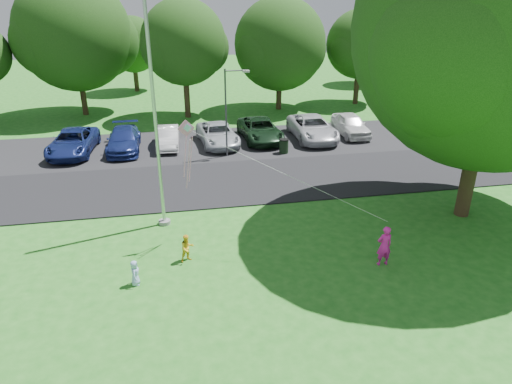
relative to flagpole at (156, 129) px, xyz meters
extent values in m
plane|color=#216D1C|center=(3.50, -5.00, -4.17)|extent=(120.00, 120.00, 0.00)
cube|color=black|center=(3.50, 4.00, -4.14)|extent=(60.00, 6.00, 0.06)
cube|color=black|center=(3.50, 10.50, -4.14)|extent=(42.00, 7.00, 0.06)
cylinder|color=#B7BABF|center=(0.00, 0.00, 0.83)|extent=(0.14, 0.14, 10.00)
cylinder|color=gray|center=(0.00, 0.00, -4.09)|extent=(0.50, 0.50, 0.16)
cylinder|color=#3F3F44|center=(3.72, 8.00, -1.59)|extent=(0.10, 0.10, 5.15)
cylinder|color=#3F3F44|center=(4.32, 8.04, 0.86)|extent=(1.20, 0.15, 0.07)
cube|color=silver|center=(4.92, 8.08, 0.80)|extent=(0.40, 0.21, 0.12)
cylinder|color=black|center=(7.18, 7.91, -3.73)|extent=(0.54, 0.54, 0.87)
cylinder|color=black|center=(7.18, 7.91, -3.27)|extent=(0.58, 0.58, 0.05)
cylinder|color=#332316|center=(12.95, -1.54, -2.15)|extent=(0.62, 0.62, 4.03)
sphere|color=#15350E|center=(12.95, -1.54, 3.71)|extent=(10.99, 10.99, 10.99)
sphere|color=#15350E|center=(10.75, -2.92, 3.16)|extent=(6.60, 6.60, 6.60)
sphere|color=#15350E|center=(10.65, -2.54, 2.46)|extent=(5.72, 5.72, 5.72)
cylinder|color=#332316|center=(-6.10, 20.24, -2.57)|extent=(0.44, 0.44, 3.19)
sphere|color=#15350E|center=(-6.10, 20.24, 2.00)|extent=(8.50, 8.50, 8.50)
sphere|color=#15350E|center=(-4.18, 21.09, 1.37)|extent=(5.53, 5.53, 5.53)
sphere|color=#15350E|center=(-7.80, 19.17, 1.58)|extent=(5.10, 5.10, 5.10)
cylinder|color=#332316|center=(1.92, 17.90, -2.45)|extent=(0.44, 0.44, 3.43)
sphere|color=#15350E|center=(1.92, 17.90, 1.45)|extent=(6.27, 6.27, 6.27)
sphere|color=#15350E|center=(3.33, 18.53, 0.98)|extent=(4.07, 4.07, 4.07)
sphere|color=#15350E|center=(0.66, 17.12, 1.14)|extent=(3.76, 3.76, 3.76)
cylinder|color=#332316|center=(9.53, 19.17, -2.84)|extent=(0.44, 0.44, 2.66)
sphere|color=#15350E|center=(9.53, 19.17, 1.03)|extent=(7.27, 7.27, 7.27)
sphere|color=#15350E|center=(11.16, 19.89, 0.49)|extent=(4.72, 4.72, 4.72)
sphere|color=#15350E|center=(8.07, 18.26, 0.67)|extent=(4.36, 4.36, 4.36)
cylinder|color=#332316|center=(16.62, 19.89, -2.66)|extent=(0.44, 0.44, 3.02)
sphere|color=#15350E|center=(16.62, 19.89, 0.84)|extent=(5.67, 5.67, 5.67)
sphere|color=#15350E|center=(17.89, 20.46, 0.41)|extent=(3.68, 3.68, 3.68)
sphere|color=#15350E|center=(15.48, 19.18, 0.55)|extent=(3.40, 3.40, 3.40)
cylinder|color=#332316|center=(25.42, 17.25, -2.45)|extent=(0.44, 0.44, 3.42)
sphere|color=#15350E|center=(25.42, 17.25, 2.33)|extent=(8.77, 8.77, 8.77)
sphere|color=#15350E|center=(27.39, 18.13, 1.67)|extent=(5.70, 5.70, 5.70)
sphere|color=#15350E|center=(23.67, 16.15, 1.89)|extent=(5.26, 5.26, 5.26)
cylinder|color=#332316|center=(-2.50, 29.00, -2.87)|extent=(0.44, 0.44, 2.60)
sphere|color=#15350E|center=(-2.50, 29.00, 0.25)|extent=(5.20, 5.20, 5.20)
sphere|color=#15350E|center=(-1.33, 29.52, -0.14)|extent=(3.38, 3.38, 3.38)
sphere|color=#15350E|center=(-3.54, 28.35, -0.01)|extent=(3.12, 3.12, 3.12)
cylinder|color=#332316|center=(21.50, 28.50, -2.87)|extent=(0.44, 0.44, 2.60)
sphere|color=#15350E|center=(21.50, 28.50, 0.25)|extent=(5.20, 5.20, 5.20)
sphere|color=#15350E|center=(22.67, 29.02, -0.14)|extent=(3.38, 3.38, 3.38)
sphere|color=#15350E|center=(20.46, 27.85, -0.01)|extent=(3.12, 3.12, 3.12)
imported|color=navy|center=(-5.31, 10.21, -3.40)|extent=(2.73, 5.25, 1.41)
imported|color=navy|center=(-2.35, 10.20, -3.43)|extent=(1.91, 4.67, 1.35)
imported|color=silver|center=(0.30, 10.41, -3.48)|extent=(1.47, 3.85, 1.25)
imported|color=#B2B7BF|center=(3.44, 10.38, -3.45)|extent=(2.64, 4.93, 1.32)
imported|color=black|center=(6.27, 10.76, -3.41)|extent=(2.55, 5.11, 1.39)
imported|color=silver|center=(9.74, 10.40, -3.36)|extent=(2.50, 5.36, 1.49)
imported|color=silver|center=(12.54, 10.75, -3.39)|extent=(1.72, 4.23, 1.44)
imported|color=#F620AC|center=(7.74, -4.67, -3.39)|extent=(0.58, 0.39, 1.54)
imported|color=yellow|center=(0.83, -3.12, -3.63)|extent=(0.63, 0.57, 1.07)
imported|color=#9BB7EF|center=(-0.97, -4.28, -3.71)|extent=(0.33, 0.47, 0.91)
cube|color=pink|center=(1.10, -1.64, 0.43)|extent=(0.62, 0.14, 0.63)
cube|color=#8CC6E5|center=(1.15, -1.67, 0.45)|extent=(0.30, 0.08, 0.30)
cylinder|color=white|center=(4.42, -3.16, -1.00)|extent=(6.64, 3.04, 2.85)
cylinder|color=pink|center=(1.00, -1.64, -0.66)|extent=(0.20, 0.26, 1.67)
cylinder|color=pink|center=(1.20, -1.59, -0.80)|extent=(0.23, 0.43, 1.90)
cylinder|color=pink|center=(1.10, -1.72, -0.93)|extent=(0.25, 0.64, 2.12)
camera|label=1|loc=(0.62, -17.65, 4.93)|focal=32.00mm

